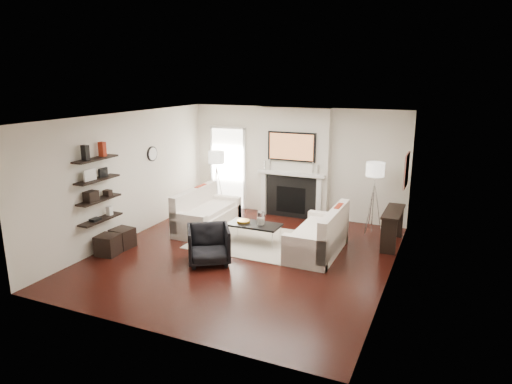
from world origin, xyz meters
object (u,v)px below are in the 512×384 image
at_px(loveseat_left_base, 208,221).
at_px(lamp_left_shade, 216,157).
at_px(armchair, 209,243).
at_px(ottoman_near, 123,238).
at_px(lamp_right_shade, 375,169).
at_px(coffee_table, 254,225).
at_px(loveseat_right_base, 317,243).

bearing_deg(loveseat_left_base, lamp_left_shade, 108.59).
xyz_separation_m(armchair, lamp_left_shade, (-1.40, 2.91, 1.06)).
xyz_separation_m(lamp_left_shade, ottoman_near, (-0.62, -2.93, -1.25)).
relative_size(loveseat_left_base, lamp_right_shade, 4.50).
bearing_deg(lamp_right_shade, ottoman_near, -146.46).
xyz_separation_m(loveseat_left_base, lamp_right_shade, (3.48, 1.31, 1.24)).
bearing_deg(lamp_left_shade, coffee_table, -42.56).
distance_m(loveseat_left_base, coffee_table, 1.40).
bearing_deg(lamp_right_shade, armchair, -130.07).
relative_size(armchair, lamp_right_shade, 1.96).
height_order(loveseat_left_base, lamp_right_shade, lamp_right_shade).
distance_m(loveseat_left_base, loveseat_right_base, 2.73).
relative_size(armchair, ottoman_near, 1.96).
height_order(lamp_left_shade, lamp_right_shade, same).
bearing_deg(armchair, coffee_table, 41.49).
bearing_deg(lamp_right_shade, lamp_left_shade, -179.02).
xyz_separation_m(loveseat_right_base, armchair, (-1.72, -1.30, 0.18)).
bearing_deg(ottoman_near, loveseat_right_base, 19.43).
bearing_deg(ottoman_near, coffee_table, 29.13).
height_order(lamp_right_shade, ottoman_near, lamp_right_shade).
bearing_deg(loveseat_right_base, ottoman_near, -160.57).
bearing_deg(coffee_table, loveseat_left_base, 164.53).
xyz_separation_m(coffee_table, lamp_left_shade, (-1.75, 1.61, 1.05)).
xyz_separation_m(loveseat_right_base, lamp_left_shade, (-3.12, 1.61, 1.24)).
bearing_deg(armchair, lamp_right_shade, 16.69).
bearing_deg(loveseat_right_base, lamp_left_shade, 152.68).
xyz_separation_m(loveseat_left_base, ottoman_near, (-1.04, -1.69, -0.01)).
height_order(loveseat_left_base, coffee_table, same).
relative_size(loveseat_right_base, ottoman_near, 4.50).
bearing_deg(loveseat_right_base, armchair, -142.94).
xyz_separation_m(coffee_table, lamp_right_shade, (2.15, 1.67, 1.05)).
xyz_separation_m(lamp_left_shade, lamp_right_shade, (3.90, 0.07, 0.00)).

